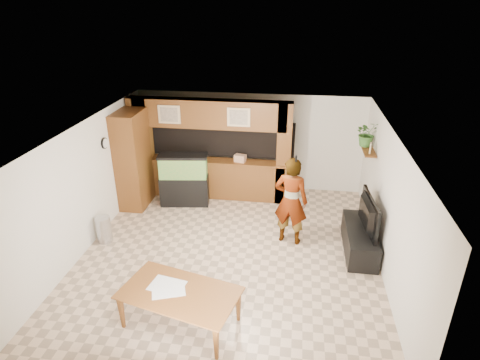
% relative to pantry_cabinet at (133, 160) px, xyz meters
% --- Properties ---
extents(floor, '(6.50, 6.50, 0.00)m').
position_rel_pantry_cabinet_xyz_m(floor, '(2.70, -1.77, -1.21)').
color(floor, '#CDAD8E').
rests_on(floor, ground).
extents(ceiling, '(6.50, 6.50, 0.00)m').
position_rel_pantry_cabinet_xyz_m(ceiling, '(2.70, -1.77, 1.39)').
color(ceiling, white).
rests_on(ceiling, wall_back).
extents(wall_back, '(6.00, 0.00, 6.00)m').
position_rel_pantry_cabinet_xyz_m(wall_back, '(2.70, 1.48, 0.09)').
color(wall_back, silver).
rests_on(wall_back, floor).
extents(wall_left, '(0.00, 6.50, 6.50)m').
position_rel_pantry_cabinet_xyz_m(wall_left, '(-0.30, -1.77, 0.09)').
color(wall_left, silver).
rests_on(wall_left, floor).
extents(wall_right, '(0.00, 6.50, 6.50)m').
position_rel_pantry_cabinet_xyz_m(wall_right, '(5.70, -1.77, 0.09)').
color(wall_right, silver).
rests_on(wall_right, floor).
extents(partition, '(4.20, 0.99, 2.60)m').
position_rel_pantry_cabinet_xyz_m(partition, '(1.75, 0.87, 0.11)').
color(partition, brown).
rests_on(partition, floor).
extents(wall_clock, '(0.05, 0.25, 0.25)m').
position_rel_pantry_cabinet_xyz_m(wall_clock, '(-0.27, -0.77, 0.69)').
color(wall_clock, black).
rests_on(wall_clock, wall_left).
extents(wall_shelf, '(0.25, 0.90, 0.04)m').
position_rel_pantry_cabinet_xyz_m(wall_shelf, '(5.55, 0.18, 0.49)').
color(wall_shelf, brown).
rests_on(wall_shelf, wall_right).
extents(pantry_cabinet, '(0.60, 0.99, 2.41)m').
position_rel_pantry_cabinet_xyz_m(pantry_cabinet, '(0.00, 0.00, 0.00)').
color(pantry_cabinet, brown).
rests_on(pantry_cabinet, floor).
extents(trash_can, '(0.32, 0.32, 0.59)m').
position_rel_pantry_cabinet_xyz_m(trash_can, '(-0.06, -1.76, -0.91)').
color(trash_can, '#B2B2B7').
rests_on(trash_can, floor).
extents(aquarium, '(1.21, 0.45, 1.34)m').
position_rel_pantry_cabinet_xyz_m(aquarium, '(1.21, 0.18, -0.55)').
color(aquarium, black).
rests_on(aquarium, floor).
extents(tv_stand, '(0.58, 1.59, 0.53)m').
position_rel_pantry_cabinet_xyz_m(tv_stand, '(5.35, -1.33, -0.94)').
color(tv_stand, black).
rests_on(tv_stand, floor).
extents(television, '(0.27, 1.25, 0.71)m').
position_rel_pantry_cabinet_xyz_m(television, '(5.35, -1.33, -0.32)').
color(television, black).
rests_on(television, tv_stand).
extents(photo_frame, '(0.06, 0.17, 0.22)m').
position_rel_pantry_cabinet_xyz_m(photo_frame, '(5.55, -0.04, 0.62)').
color(photo_frame, tan).
rests_on(photo_frame, wall_shelf).
extents(potted_plant, '(0.64, 0.60, 0.59)m').
position_rel_pantry_cabinet_xyz_m(potted_plant, '(5.52, 0.39, 0.81)').
color(potted_plant, '#396D2B').
rests_on(potted_plant, wall_shelf).
extents(person, '(0.79, 0.60, 1.94)m').
position_rel_pantry_cabinet_xyz_m(person, '(3.89, -1.17, -0.24)').
color(person, '#8E754E').
rests_on(person, floor).
extents(microphone, '(0.04, 0.11, 0.18)m').
position_rel_pantry_cabinet_xyz_m(microphone, '(3.94, -1.33, 0.78)').
color(microphone, black).
rests_on(microphone, person).
extents(dining_table, '(2.03, 1.44, 0.65)m').
position_rel_pantry_cabinet_xyz_m(dining_table, '(2.24, -3.90, -0.88)').
color(dining_table, brown).
rests_on(dining_table, floor).
extents(newspaper_a, '(0.61, 0.49, 0.01)m').
position_rel_pantry_cabinet_xyz_m(newspaper_a, '(2.01, -3.75, -0.56)').
color(newspaper_a, silver).
rests_on(newspaper_a, dining_table).
extents(newspaper_b, '(0.61, 0.53, 0.01)m').
position_rel_pantry_cabinet_xyz_m(newspaper_b, '(2.06, -3.84, -0.56)').
color(newspaper_b, silver).
rests_on(newspaper_b, dining_table).
extents(counter_box, '(0.31, 0.25, 0.18)m').
position_rel_pantry_cabinet_xyz_m(counter_box, '(2.56, 0.68, -0.08)').
color(counter_box, tan).
rests_on(counter_box, partition).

